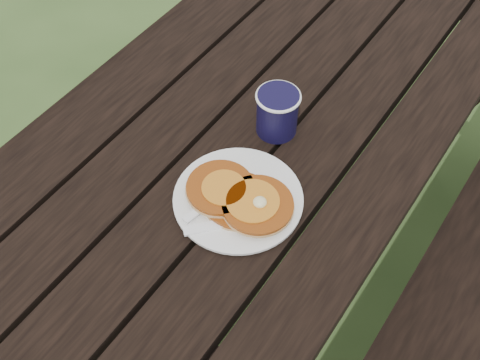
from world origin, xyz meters
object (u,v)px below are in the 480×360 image
Objects in this scene: pancake_stack at (240,198)px; coffee_cup at (277,111)px; plate at (238,199)px; picnic_table at (281,185)px.

coffee_cup reaches higher than pancake_stack.
pancake_stack is at bearing -38.72° from plate.
plate is (0.09, -0.34, 0.39)m from picnic_table.
pancake_stack is 0.22m from coffee_cup.
picnic_table is at bearing 105.99° from pancake_stack.
pancake_stack reaches higher than plate.
coffee_cup is (0.05, -0.13, 0.44)m from picnic_table.
pancake_stack is 2.12× the size of coffee_cup.
picnic_table is 0.52m from plate.
picnic_table is 0.54m from pancake_stack.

